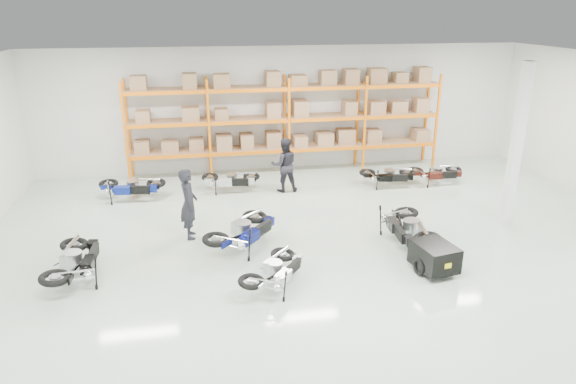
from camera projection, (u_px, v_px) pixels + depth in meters
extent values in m
plane|color=silver|center=(331.00, 246.00, 13.20)|extent=(18.00, 18.00, 0.00)
plane|color=white|center=(337.00, 67.00, 11.67)|extent=(18.00, 18.00, 0.00)
plane|color=silver|center=(284.00, 109.00, 18.91)|extent=(18.00, 0.00, 18.00)
plane|color=silver|center=(493.00, 331.00, 5.96)|extent=(18.00, 0.00, 18.00)
cube|color=orange|center=(125.00, 135.00, 17.21)|extent=(0.08, 0.08, 3.50)
cube|color=orange|center=(128.00, 129.00, 18.04)|extent=(0.08, 0.08, 3.50)
cube|color=orange|center=(209.00, 131.00, 17.68)|extent=(0.08, 0.08, 3.50)
cube|color=orange|center=(208.00, 126.00, 18.51)|extent=(0.08, 0.08, 3.50)
cube|color=orange|center=(289.00, 128.00, 18.16)|extent=(0.08, 0.08, 3.50)
cube|color=orange|center=(285.00, 123.00, 18.99)|extent=(0.08, 0.08, 3.50)
cube|color=orange|center=(365.00, 125.00, 18.63)|extent=(0.08, 0.08, 3.50)
cube|color=orange|center=(357.00, 120.00, 19.46)|extent=(0.08, 0.08, 3.50)
cube|color=orange|center=(437.00, 122.00, 19.10)|extent=(0.08, 0.08, 3.50)
cube|color=orange|center=(426.00, 117.00, 19.94)|extent=(0.08, 0.08, 3.50)
cube|color=orange|center=(170.00, 157.00, 17.73)|extent=(2.70, 0.08, 0.12)
cube|color=orange|center=(171.00, 150.00, 18.57)|extent=(2.70, 0.08, 0.12)
cube|color=#98724E|center=(170.00, 152.00, 18.13)|extent=(2.68, 0.88, 0.02)
cube|color=#98724E|center=(170.00, 145.00, 18.05)|extent=(2.40, 0.70, 0.44)
cube|color=orange|center=(250.00, 153.00, 18.21)|extent=(2.70, 0.08, 0.12)
cube|color=orange|center=(248.00, 147.00, 19.04)|extent=(2.70, 0.08, 0.12)
cube|color=#98724E|center=(249.00, 148.00, 18.60)|extent=(2.68, 0.88, 0.02)
cube|color=#98724E|center=(249.00, 142.00, 18.52)|extent=(2.40, 0.70, 0.44)
cube|color=orange|center=(327.00, 149.00, 18.68)|extent=(2.70, 0.08, 0.12)
cube|color=orange|center=(321.00, 143.00, 19.51)|extent=(2.70, 0.08, 0.12)
cube|color=#98724E|center=(324.00, 144.00, 19.07)|extent=(2.68, 0.88, 0.02)
cube|color=#98724E|center=(324.00, 138.00, 19.00)|extent=(2.40, 0.70, 0.44)
cube|color=orange|center=(399.00, 146.00, 19.16)|extent=(2.70, 0.08, 0.12)
cube|color=orange|center=(391.00, 140.00, 19.99)|extent=(2.70, 0.08, 0.12)
cube|color=#98724E|center=(395.00, 141.00, 19.55)|extent=(2.68, 0.88, 0.02)
cube|color=#98724E|center=(396.00, 135.00, 19.47)|extent=(2.40, 0.70, 0.44)
cube|color=orange|center=(167.00, 126.00, 17.36)|extent=(2.70, 0.08, 0.12)
cube|color=orange|center=(168.00, 120.00, 18.19)|extent=(2.70, 0.08, 0.12)
cube|color=#98724E|center=(168.00, 121.00, 17.75)|extent=(2.68, 0.88, 0.02)
cube|color=#98724E|center=(167.00, 114.00, 17.67)|extent=(2.40, 0.70, 0.44)
cube|color=orange|center=(250.00, 122.00, 17.83)|extent=(2.70, 0.08, 0.12)
cube|color=orange|center=(247.00, 117.00, 18.66)|extent=(2.70, 0.08, 0.12)
cube|color=#98724E|center=(248.00, 118.00, 18.22)|extent=(2.68, 0.88, 0.02)
cube|color=#98724E|center=(248.00, 111.00, 18.15)|extent=(2.40, 0.70, 0.44)
cube|color=orange|center=(328.00, 119.00, 18.31)|extent=(2.70, 0.08, 0.12)
cube|color=orange|center=(322.00, 115.00, 19.14)|extent=(2.70, 0.08, 0.12)
cube|color=#98724E|center=(325.00, 115.00, 18.70)|extent=(2.68, 0.88, 0.02)
cube|color=#98724E|center=(325.00, 109.00, 18.62)|extent=(2.40, 0.70, 0.44)
cube|color=orange|center=(402.00, 117.00, 18.78)|extent=(2.70, 0.08, 0.12)
cube|color=orange|center=(393.00, 112.00, 19.61)|extent=(2.70, 0.08, 0.12)
cube|color=#98724E|center=(397.00, 112.00, 19.17)|extent=(2.68, 0.88, 0.02)
cube|color=#98724E|center=(398.00, 106.00, 19.10)|extent=(2.40, 0.70, 0.44)
cube|color=orange|center=(165.00, 93.00, 16.98)|extent=(2.70, 0.08, 0.12)
cube|color=orange|center=(166.00, 89.00, 17.82)|extent=(2.70, 0.08, 0.12)
cube|color=#98724E|center=(165.00, 89.00, 17.38)|extent=(2.68, 0.88, 0.02)
cube|color=#98724E|center=(164.00, 82.00, 17.30)|extent=(2.40, 0.70, 0.44)
cube|color=orange|center=(249.00, 91.00, 17.46)|extent=(2.70, 0.08, 0.12)
cube|color=orange|center=(246.00, 87.00, 18.29)|extent=(2.70, 0.08, 0.12)
cube|color=#98724E|center=(247.00, 87.00, 17.85)|extent=(2.68, 0.88, 0.02)
cube|color=#98724E|center=(247.00, 80.00, 17.77)|extent=(2.40, 0.70, 0.44)
cube|color=orange|center=(328.00, 88.00, 17.93)|extent=(2.70, 0.08, 0.12)
cube|color=orange|center=(322.00, 85.00, 18.76)|extent=(2.70, 0.08, 0.12)
cube|color=#98724E|center=(325.00, 85.00, 18.32)|extent=(2.68, 0.88, 0.02)
cube|color=#98724E|center=(325.00, 78.00, 18.25)|extent=(2.40, 0.70, 0.44)
cube|color=orange|center=(404.00, 86.00, 18.41)|extent=(2.70, 0.08, 0.12)
cube|color=orange|center=(395.00, 83.00, 19.24)|extent=(2.70, 0.08, 0.12)
cube|color=#98724E|center=(399.00, 83.00, 18.80)|extent=(2.68, 0.88, 0.02)
cube|color=#98724E|center=(400.00, 76.00, 18.72)|extent=(2.40, 0.70, 0.44)
cube|color=white|center=(516.00, 147.00, 13.78)|extent=(0.25, 0.25, 4.50)
cube|color=black|center=(434.00, 256.00, 11.74)|extent=(0.95, 1.12, 0.58)
cube|color=yellow|center=(445.00, 266.00, 11.27)|extent=(0.17, 0.05, 0.12)
torus|color=black|center=(417.00, 266.00, 11.74)|extent=(0.08, 0.40, 0.40)
torus|color=black|center=(450.00, 263.00, 11.88)|extent=(0.08, 0.40, 0.40)
cylinder|color=black|center=(422.00, 241.00, 12.35)|extent=(0.21, 0.94, 0.04)
imported|color=black|center=(189.00, 204.00, 13.39)|extent=(0.49, 0.72, 1.90)
imported|color=black|center=(284.00, 165.00, 16.83)|extent=(0.88, 0.69, 1.80)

